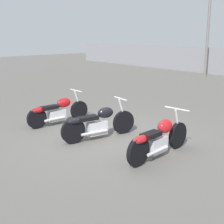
{
  "coord_description": "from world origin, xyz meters",
  "views": [
    {
      "loc": [
        6.1,
        -4.99,
        2.68
      ],
      "look_at": [
        0.0,
        0.18,
        0.65
      ],
      "focal_mm": 50.0,
      "sensor_mm": 36.0,
      "label": 1
    }
  ],
  "objects": [
    {
      "name": "motorcycle_slot_0",
      "position": [
        -1.9,
        -0.37,
        0.4
      ],
      "size": [
        0.6,
        2.09,
        0.96
      ],
      "rotation": [
        0.0,
        0.0,
        0.02
      ],
      "color": "black",
      "rests_on": "ground_plane"
    },
    {
      "name": "motorcycle_slot_2",
      "position": [
        1.81,
        -0.01,
        0.42
      ],
      "size": [
        0.66,
        2.11,
        1.0
      ],
      "rotation": [
        0.0,
        0.0,
        0.1
      ],
      "color": "black",
      "rests_on": "ground_plane"
    },
    {
      "name": "motorcycle_slot_1",
      "position": [
        -0.04,
        -0.27,
        0.41
      ],
      "size": [
        0.61,
        2.14,
        1.0
      ],
      "rotation": [
        0.0,
        0.0,
        -0.14
      ],
      "color": "black",
      "rests_on": "ground_plane"
    },
    {
      "name": "ground_plane",
      "position": [
        0.0,
        0.0,
        0.0
      ],
      "size": [
        60.0,
        60.0,
        0.0
      ],
      "primitive_type": "plane",
      "color": "#5B5954"
    }
  ]
}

